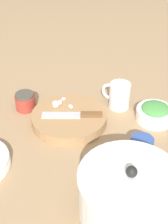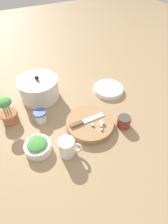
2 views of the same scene
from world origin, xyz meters
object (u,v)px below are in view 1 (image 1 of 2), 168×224
at_px(chef_knife, 76,115).
at_px(cutting_board, 69,118).
at_px(coffee_mug, 119,95).
at_px(herb_bowl, 155,113).
at_px(spice_jar, 141,147).
at_px(stock_pot, 129,195).
at_px(honey_jar, 25,101).
at_px(garlic_cloves, 60,104).

bearing_deg(chef_knife, cutting_board, 63.68).
xyz_separation_m(cutting_board, coffee_mug, (-0.19, -0.10, 0.03)).
relative_size(herb_bowl, coffee_mug, 1.26).
height_order(spice_jar, stock_pot, stock_pot).
relative_size(cutting_board, coffee_mug, 2.50).
distance_m(herb_bowl, coffee_mug, 0.15).
height_order(herb_bowl, spice_jar, spice_jar).
height_order(cutting_board, stock_pot, stock_pot).
relative_size(spice_jar, honey_jar, 0.94).
xyz_separation_m(cutting_board, spice_jar, (-0.23, 0.18, 0.02)).
bearing_deg(honey_jar, cutting_board, 151.68).
bearing_deg(honey_jar, herb_bowl, 170.55).
distance_m(coffee_mug, stock_pot, 0.49).
height_order(spice_jar, coffee_mug, coffee_mug).
bearing_deg(herb_bowl, chef_knife, 4.77).
height_order(chef_knife, herb_bowl, herb_bowl).
relative_size(chef_knife, stock_pot, 0.83).
bearing_deg(coffee_mug, herb_bowl, 143.75).
xyz_separation_m(chef_knife, coffee_mug, (-0.16, -0.11, 0.01)).
height_order(cutting_board, honey_jar, honey_jar).
bearing_deg(herb_bowl, spice_jar, 66.80).
height_order(garlic_cloves, coffee_mug, coffee_mug).
relative_size(coffee_mug, stock_pot, 0.42).
distance_m(cutting_board, herb_bowl, 0.31).
bearing_deg(chef_knife, herb_bowl, -84.04).
bearing_deg(stock_pot, coffee_mug, -93.18).
xyz_separation_m(coffee_mug, honey_jar, (0.35, 0.01, -0.02)).
distance_m(herb_bowl, spice_jar, 0.20).
bearing_deg(spice_jar, chef_knife, -38.68).
relative_size(cutting_board, spice_jar, 3.76).
relative_size(chef_knife, coffee_mug, 1.97).
relative_size(garlic_cloves, herb_bowl, 0.59).
bearing_deg(garlic_cloves, cutting_board, 122.93).
distance_m(chef_knife, honey_jar, 0.22).
bearing_deg(chef_knife, coffee_mug, -53.74).
bearing_deg(coffee_mug, spice_jar, 98.69).
height_order(cutting_board, coffee_mug, coffee_mug).
bearing_deg(cutting_board, herb_bowl, -177.90).
xyz_separation_m(cutting_board, herb_bowl, (-0.31, -0.01, 0.01)).
xyz_separation_m(garlic_cloves, stock_pot, (-0.19, 0.44, 0.02)).
bearing_deg(honey_jar, coffee_mug, -178.30).
bearing_deg(honey_jar, chef_knife, 151.78).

